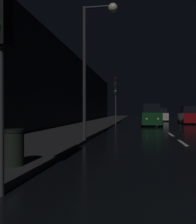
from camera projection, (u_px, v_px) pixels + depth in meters
The scene contains 11 objects.
ground at pixel (157, 125), 26.31m from camera, with size 26.03×84.00×0.02m, color black.
sidewalk_left at pixel (96, 124), 27.42m from camera, with size 4.40×84.00×0.15m, color #28282B.
building_facade_left at pixel (65, 87), 24.37m from camera, with size 0.80×63.00×7.90m, color black.
lane_centerline at pixel (167, 131), 17.86m from camera, with size 0.16×28.48×0.01m.
traffic_light_near_left at pixel (0, 12), 4.34m from camera, with size 0.31×0.46×4.63m.
traffic_light_far_left at pixel (116, 90), 26.29m from camera, with size 0.34×0.47×5.27m.
streetlamp_overhead at pixel (94, 50), 11.61m from camera, with size 1.70×0.44×6.70m.
trash_bin_curbside at pixel (14, 147), 6.13m from camera, with size 0.55×0.55×0.93m.
car_approaching_headlights at pixel (151, 116), 24.15m from camera, with size 2.06×4.46×2.25m.
car_parked_right_far at pixel (188, 116), 27.95m from camera, with size 1.89×4.10×2.07m.
car_distant_taillights at pixel (161, 115), 35.49m from camera, with size 1.82×3.94×1.99m.
Camera 1 is at (-2.15, -2.51, 1.55)m, focal length 38.43 mm.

